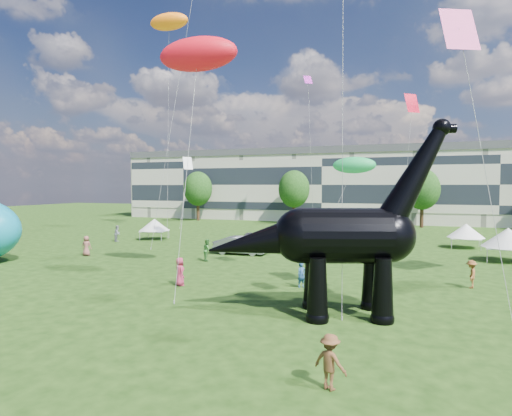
% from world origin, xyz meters
% --- Properties ---
extents(ground, '(220.00, 220.00, 0.00)m').
position_xyz_m(ground, '(0.00, 0.00, 0.00)').
color(ground, '#16330C').
rests_on(ground, ground).
extents(terrace_row, '(78.00, 11.00, 12.00)m').
position_xyz_m(terrace_row, '(-8.00, 62.00, 6.00)').
color(terrace_row, beige).
rests_on(terrace_row, ground).
extents(tree_far_left, '(5.20, 5.20, 9.44)m').
position_xyz_m(tree_far_left, '(-30.00, 53.00, 6.29)').
color(tree_far_left, '#382314').
rests_on(tree_far_left, ground).
extents(tree_mid_left, '(5.20, 5.20, 9.44)m').
position_xyz_m(tree_mid_left, '(-12.00, 53.00, 6.29)').
color(tree_mid_left, '#382314').
rests_on(tree_mid_left, ground).
extents(tree_mid_right, '(5.20, 5.20, 9.44)m').
position_xyz_m(tree_mid_right, '(8.00, 53.00, 6.29)').
color(tree_mid_right, '#382314').
rests_on(tree_mid_right, ground).
extents(dinosaur_sculpture, '(12.03, 5.42, 9.92)m').
position_xyz_m(dinosaur_sculpture, '(3.04, 4.53, 3.75)').
color(dinosaur_sculpture, black).
rests_on(dinosaur_sculpture, ground).
extents(car_silver, '(2.86, 4.95, 1.58)m').
position_xyz_m(car_silver, '(-8.97, 24.48, 0.79)').
color(car_silver, '#ABABB0').
rests_on(car_silver, ground).
extents(car_grey, '(5.04, 1.92, 1.64)m').
position_xyz_m(car_grey, '(-8.31, 20.12, 0.82)').
color(car_grey, gray).
rests_on(car_grey, ground).
extents(car_white, '(6.34, 3.89, 1.64)m').
position_xyz_m(car_white, '(0.52, 26.97, 0.82)').
color(car_white, silver).
rests_on(car_white, ground).
extents(car_dark, '(2.68, 5.79, 1.64)m').
position_xyz_m(car_dark, '(2.55, 24.93, 0.82)').
color(car_dark, '#595960').
rests_on(car_dark, ground).
extents(gazebo_near, '(4.61, 4.61, 2.83)m').
position_xyz_m(gazebo_near, '(14.13, 24.26, 1.99)').
color(gazebo_near, silver).
rests_on(gazebo_near, ground).
extents(gazebo_far, '(3.81, 3.81, 2.49)m').
position_xyz_m(gazebo_far, '(11.76, 31.67, 1.75)').
color(gazebo_far, white).
rests_on(gazebo_far, ground).
extents(gazebo_left, '(4.18, 4.18, 2.44)m').
position_xyz_m(gazebo_left, '(-22.00, 26.81, 1.72)').
color(gazebo_left, silver).
rests_on(gazebo_left, ground).
extents(visitors, '(48.30, 41.21, 1.88)m').
position_xyz_m(visitors, '(-1.39, 16.62, 0.90)').
color(visitors, '#316D7B').
rests_on(visitors, ground).
extents(kites, '(59.53, 53.44, 31.39)m').
position_xyz_m(kites, '(-7.81, 21.44, 19.67)').
color(kites, red).
rests_on(kites, ground).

